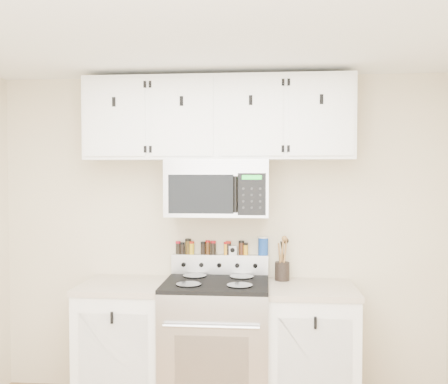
{
  "coord_description": "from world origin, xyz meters",
  "views": [
    {
      "loc": [
        0.36,
        -2.18,
        1.73
      ],
      "look_at": [
        0.06,
        1.45,
        1.6
      ],
      "focal_mm": 40.0,
      "sensor_mm": 36.0,
      "label": 1
    }
  ],
  "objects_px": {
    "range": "(216,344)",
    "salt_canister": "(263,246)",
    "utensil_crock": "(282,270)",
    "microwave": "(218,188)"
  },
  "relations": [
    {
      "from": "salt_canister",
      "to": "microwave",
      "type": "bearing_deg",
      "value": -155.39
    },
    {
      "from": "utensil_crock",
      "to": "microwave",
      "type": "bearing_deg",
      "value": -170.82
    },
    {
      "from": "microwave",
      "to": "salt_canister",
      "type": "bearing_deg",
      "value": 24.61
    },
    {
      "from": "microwave",
      "to": "utensil_crock",
      "type": "xyz_separation_m",
      "value": [
        0.49,
        0.08,
        -0.63
      ]
    },
    {
      "from": "salt_canister",
      "to": "range",
      "type": "bearing_deg",
      "value": -140.3
    },
    {
      "from": "range",
      "to": "microwave",
      "type": "xyz_separation_m",
      "value": [
        0.0,
        0.13,
        1.14
      ]
    },
    {
      "from": "microwave",
      "to": "utensil_crock",
      "type": "distance_m",
      "value": 0.8
    },
    {
      "from": "range",
      "to": "salt_canister",
      "type": "xyz_separation_m",
      "value": [
        0.34,
        0.28,
        0.69
      ]
    },
    {
      "from": "microwave",
      "to": "salt_canister",
      "type": "xyz_separation_m",
      "value": [
        0.34,
        0.16,
        -0.46
      ]
    },
    {
      "from": "range",
      "to": "utensil_crock",
      "type": "height_order",
      "value": "utensil_crock"
    }
  ]
}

